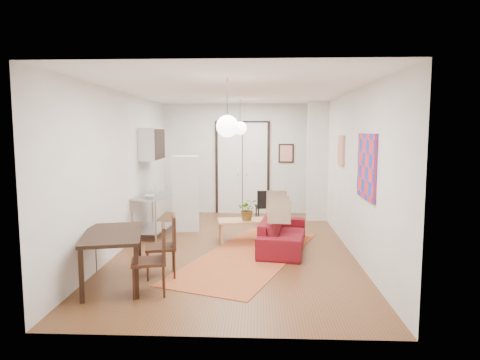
{
  "coord_description": "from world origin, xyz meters",
  "views": [
    {
      "loc": [
        0.43,
        -7.82,
        2.19
      ],
      "look_at": [
        0.07,
        0.32,
        1.25
      ],
      "focal_mm": 32.0,
      "sensor_mm": 36.0,
      "label": 1
    }
  ],
  "objects_px": {
    "dining_chair_near": "(162,240)",
    "black_side_chair": "(263,203)",
    "sofa": "(283,233)",
    "coffee_table": "(243,223)",
    "kitchen_counter": "(154,210)",
    "dining_table": "(113,238)",
    "fridge": "(186,193)",
    "dining_chair_far": "(150,253)"
  },
  "relations": [
    {
      "from": "fridge",
      "to": "dining_chair_near",
      "type": "relative_size",
      "value": 1.76
    },
    {
      "from": "dining_chair_near",
      "to": "dining_chair_far",
      "type": "distance_m",
      "value": 0.7
    },
    {
      "from": "sofa",
      "to": "dining_table",
      "type": "height_order",
      "value": "dining_table"
    },
    {
      "from": "sofa",
      "to": "kitchen_counter",
      "type": "distance_m",
      "value": 2.77
    },
    {
      "from": "black_side_chair",
      "to": "coffee_table",
      "type": "bearing_deg",
      "value": 66.18
    },
    {
      "from": "kitchen_counter",
      "to": "dining_table",
      "type": "bearing_deg",
      "value": -79.8
    },
    {
      "from": "dining_chair_near",
      "to": "black_side_chair",
      "type": "xyz_separation_m",
      "value": [
        1.59,
        3.87,
        -0.08
      ]
    },
    {
      "from": "kitchen_counter",
      "to": "black_side_chair",
      "type": "relative_size",
      "value": 1.5
    },
    {
      "from": "dining_table",
      "to": "black_side_chair",
      "type": "xyz_separation_m",
      "value": [
        2.19,
        4.31,
        -0.21
      ]
    },
    {
      "from": "coffee_table",
      "to": "kitchen_counter",
      "type": "distance_m",
      "value": 1.9
    },
    {
      "from": "kitchen_counter",
      "to": "coffee_table",
      "type": "bearing_deg",
      "value": -2.07
    },
    {
      "from": "dining_table",
      "to": "dining_chair_near",
      "type": "height_order",
      "value": "dining_chair_near"
    },
    {
      "from": "fridge",
      "to": "dining_chair_near",
      "type": "xyz_separation_m",
      "value": [
        0.14,
        -3.01,
        -0.28
      ]
    },
    {
      "from": "sofa",
      "to": "dining_chair_near",
      "type": "distance_m",
      "value": 2.49
    },
    {
      "from": "dining_table",
      "to": "dining_chair_far",
      "type": "bearing_deg",
      "value": -23.18
    },
    {
      "from": "coffee_table",
      "to": "kitchen_counter",
      "type": "xyz_separation_m",
      "value": [
        -1.86,
        0.33,
        0.18
      ]
    },
    {
      "from": "fridge",
      "to": "dining_table",
      "type": "bearing_deg",
      "value": -105.55
    },
    {
      "from": "coffee_table",
      "to": "dining_chair_near",
      "type": "bearing_deg",
      "value": -119.43
    },
    {
      "from": "coffee_table",
      "to": "dining_chair_near",
      "type": "xyz_separation_m",
      "value": [
        -1.16,
        -2.05,
        0.17
      ]
    },
    {
      "from": "dining_table",
      "to": "black_side_chair",
      "type": "height_order",
      "value": "black_side_chair"
    },
    {
      "from": "dining_chair_near",
      "to": "kitchen_counter",
      "type": "bearing_deg",
      "value": -177.61
    },
    {
      "from": "coffee_table",
      "to": "black_side_chair",
      "type": "xyz_separation_m",
      "value": [
        0.44,
        1.82,
        0.09
      ]
    },
    {
      "from": "black_side_chair",
      "to": "dining_chair_near",
      "type": "bearing_deg",
      "value": 57.28
    },
    {
      "from": "coffee_table",
      "to": "black_side_chair",
      "type": "relative_size",
      "value": 1.31
    },
    {
      "from": "coffee_table",
      "to": "fridge",
      "type": "relative_size",
      "value": 0.63
    },
    {
      "from": "sofa",
      "to": "coffee_table",
      "type": "relative_size",
      "value": 1.89
    },
    {
      "from": "dining_table",
      "to": "black_side_chair",
      "type": "bearing_deg",
      "value": 63.06
    },
    {
      "from": "dining_table",
      "to": "dining_chair_far",
      "type": "height_order",
      "value": "dining_chair_far"
    },
    {
      "from": "sofa",
      "to": "kitchen_counter",
      "type": "xyz_separation_m",
      "value": [
        -2.64,
        0.82,
        0.26
      ]
    },
    {
      "from": "sofa",
      "to": "dining_chair_far",
      "type": "bearing_deg",
      "value": 147.52
    },
    {
      "from": "dining_chair_far",
      "to": "sofa",
      "type": "bearing_deg",
      "value": 125.33
    },
    {
      "from": "coffee_table",
      "to": "black_side_chair",
      "type": "height_order",
      "value": "black_side_chair"
    },
    {
      "from": "sofa",
      "to": "black_side_chair",
      "type": "bearing_deg",
      "value": 16.31
    },
    {
      "from": "sofa",
      "to": "fridge",
      "type": "xyz_separation_m",
      "value": [
        -2.07,
        1.45,
        0.53
      ]
    },
    {
      "from": "kitchen_counter",
      "to": "black_side_chair",
      "type": "xyz_separation_m",
      "value": [
        2.3,
        1.49,
        -0.09
      ]
    },
    {
      "from": "coffee_table",
      "to": "dining_table",
      "type": "height_order",
      "value": "dining_table"
    },
    {
      "from": "dining_table",
      "to": "black_side_chair",
      "type": "distance_m",
      "value": 4.84
    },
    {
      "from": "dining_chair_far",
      "to": "dining_chair_near",
      "type": "bearing_deg",
      "value": 165.8
    },
    {
      "from": "sofa",
      "to": "dining_chair_far",
      "type": "relative_size",
      "value": 2.1
    },
    {
      "from": "dining_chair_near",
      "to": "black_side_chair",
      "type": "distance_m",
      "value": 4.18
    },
    {
      "from": "fridge",
      "to": "dining_table",
      "type": "relative_size",
      "value": 1.09
    },
    {
      "from": "dining_chair_near",
      "to": "black_side_chair",
      "type": "bearing_deg",
      "value": 143.45
    }
  ]
}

